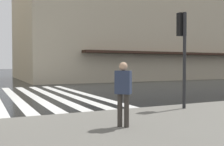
# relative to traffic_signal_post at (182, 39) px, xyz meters

# --- Properties ---
(ground_plane) EXTENTS (220.00, 220.00, 0.00)m
(ground_plane) POSITION_rel_traffic_signal_post_xyz_m (3.75, 5.41, -2.70)
(ground_plane) COLOR black
(zebra_crossing) EXTENTS (13.00, 6.50, 0.01)m
(zebra_crossing) POSITION_rel_traffic_signal_post_xyz_m (7.75, 4.14, -2.70)
(zebra_crossing) COLOR silver
(zebra_crossing) RESTS_ON ground_plane
(haussmann_block_corner) EXTENTS (18.44, 29.73, 18.76)m
(haussmann_block_corner) POSITION_rel_traffic_signal_post_xyz_m (24.86, -12.13, 6.48)
(haussmann_block_corner) COLOR beige
(haussmann_block_corner) RESTS_ON ground_plane
(traffic_signal_post) EXTENTS (0.44, 0.30, 3.54)m
(traffic_signal_post) POSITION_rel_traffic_signal_post_xyz_m (0.00, 0.00, 0.00)
(traffic_signal_post) COLOR #232326
(traffic_signal_post) RESTS_ON sidewalk_pavement
(pedestrian_approaching_kerb) EXTENTS (0.45, 0.45, 1.68)m
(pedestrian_approaching_kerb) POSITION_rel_traffic_signal_post_xyz_m (-1.83, 3.45, -1.56)
(pedestrian_approaching_kerb) COLOR #2D3851
(pedestrian_approaching_kerb) RESTS_ON sidewalk_pavement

